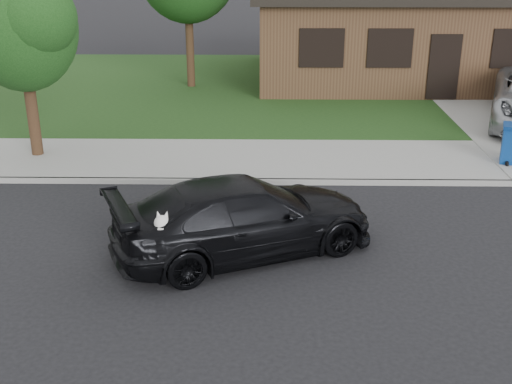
{
  "coord_description": "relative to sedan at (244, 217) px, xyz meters",
  "views": [
    {
      "loc": [
        -1.77,
        -9.98,
        5.22
      ],
      "look_at": [
        -1.94,
        0.28,
        1.1
      ],
      "focal_mm": 45.0,
      "sensor_mm": 36.0,
      "label": 1
    }
  ],
  "objects": [
    {
      "name": "ground",
      "position": [
        2.15,
        -0.17,
        -0.67
      ],
      "size": [
        120.0,
        120.0,
        0.0
      ],
      "primitive_type": "plane",
      "color": "black",
      "rests_on": "ground"
    },
    {
      "name": "sidewalk",
      "position": [
        2.15,
        4.83,
        -0.61
      ],
      "size": [
        60.0,
        3.0,
        0.12
      ],
      "primitive_type": "cube",
      "color": "gray",
      "rests_on": "ground"
    },
    {
      "name": "curb",
      "position": [
        2.15,
        3.33,
        -0.61
      ],
      "size": [
        60.0,
        0.12,
        0.12
      ],
      "primitive_type": "cube",
      "color": "gray",
      "rests_on": "ground"
    },
    {
      "name": "lawn",
      "position": [
        2.15,
        12.83,
        -0.61
      ],
      "size": [
        60.0,
        13.0,
        0.13
      ],
      "primitive_type": "cube",
      "color": "#193814",
      "rests_on": "ground"
    },
    {
      "name": "driveway",
      "position": [
        8.15,
        9.83,
        -0.6
      ],
      "size": [
        4.5,
        13.0,
        0.14
      ],
      "primitive_type": "cube",
      "color": "gray",
      "rests_on": "ground"
    },
    {
      "name": "sedan",
      "position": [
        0.0,
        0.0,
        0.0
      ],
      "size": [
        5.0,
        3.63,
        1.35
      ],
      "rotation": [
        0.0,
        0.0,
        2.0
      ],
      "color": "black",
      "rests_on": "ground"
    },
    {
      "name": "house",
      "position": [
        6.15,
        14.82,
        1.46
      ],
      "size": [
        12.6,
        8.6,
        4.65
      ],
      "color": "#422B1C",
      "rests_on": "ground"
    },
    {
      "name": "tree_2",
      "position": [
        -5.23,
        4.94,
        2.59
      ],
      "size": [
        2.73,
        2.6,
        4.59
      ],
      "color": "#332114",
      "rests_on": "ground"
    }
  ]
}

